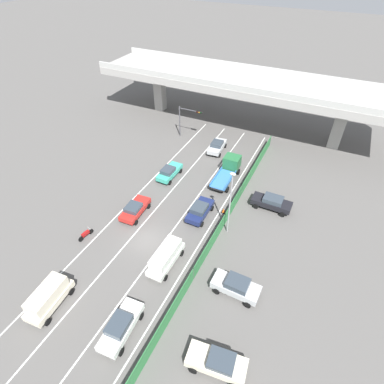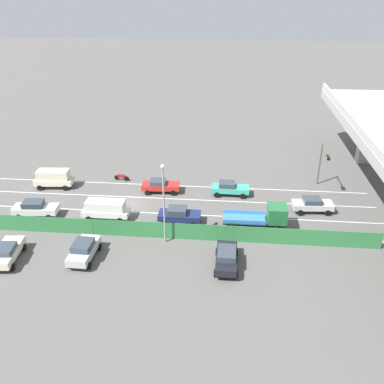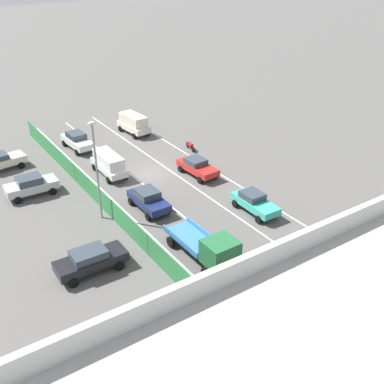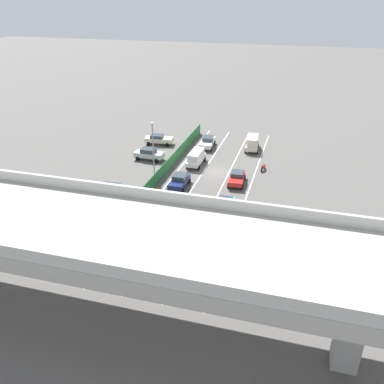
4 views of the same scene
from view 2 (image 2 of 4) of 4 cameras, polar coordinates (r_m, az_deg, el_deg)
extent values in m
plane|color=#565451|center=(48.10, -8.12, -1.63)|extent=(300.00, 300.00, 0.00)
cube|color=silver|center=(51.95, -1.99, 0.85)|extent=(0.14, 45.04, 0.01)
cube|color=silver|center=(48.84, -2.50, -0.91)|extent=(0.14, 45.04, 0.01)
cube|color=silver|center=(45.78, -3.08, -2.91)|extent=(0.14, 45.04, 0.01)
cube|color=silver|center=(42.80, -3.75, -5.20)|extent=(0.14, 45.04, 0.01)
cube|color=#B2B2AD|center=(45.59, 22.53, 6.47)|extent=(48.23, 0.30, 0.90)
cube|color=#A09E99|center=(62.50, 22.31, 6.69)|extent=(1.67, 1.67, 6.78)
cube|color=#2D753D|center=(41.25, -4.06, -5.13)|extent=(0.06, 41.04, 1.72)
cylinder|color=#4C514C|center=(42.81, -13.16, -4.56)|extent=(0.10, 0.10, 1.72)
cylinder|color=#4C514C|center=(40.79, 5.52, -5.59)|extent=(0.10, 0.10, 1.72)
cylinder|color=#4C514C|center=(43.23, 24.05, -6.03)|extent=(0.10, 0.10, 1.72)
cube|color=beige|center=(53.85, -17.95, 1.40)|extent=(2.17, 4.62, 0.64)
cube|color=beige|center=(53.51, -18.08, 2.24)|extent=(1.89, 3.80, 1.09)
cylinder|color=black|center=(54.36, -16.08, 1.35)|extent=(0.27, 0.66, 0.64)
cylinder|color=black|center=(52.80, -16.59, 0.51)|extent=(0.27, 0.66, 0.64)
cylinder|color=black|center=(55.32, -19.11, 1.34)|extent=(0.27, 0.66, 0.64)
cylinder|color=black|center=(53.78, -19.70, 0.52)|extent=(0.27, 0.66, 0.64)
cube|color=red|center=(50.20, -4.19, 0.81)|extent=(2.06, 4.48, 0.58)
cube|color=#333D47|center=(50.01, -4.58, 1.36)|extent=(1.69, 1.90, 0.48)
cylinder|color=black|center=(51.07, -2.42, 0.77)|extent=(0.26, 0.65, 0.64)
cylinder|color=black|center=(49.46, -2.56, -0.13)|extent=(0.26, 0.65, 0.64)
cylinder|color=black|center=(51.37, -5.73, 0.81)|extent=(0.26, 0.65, 0.64)
cylinder|color=black|center=(49.77, -5.98, -0.08)|extent=(0.26, 0.65, 0.64)
cube|color=navy|center=(43.76, -1.68, -3.20)|extent=(1.82, 4.31, 0.61)
cube|color=#333D47|center=(43.50, -1.99, -2.50)|extent=(1.60, 1.91, 0.58)
cylinder|color=black|center=(44.64, 0.33, -3.23)|extent=(0.22, 0.64, 0.64)
cylinder|color=black|center=(43.07, 0.12, -4.42)|extent=(0.22, 0.64, 0.64)
cylinder|color=black|center=(44.95, -3.39, -3.05)|extent=(0.22, 0.64, 0.64)
cylinder|color=black|center=(43.40, -3.74, -4.22)|extent=(0.22, 0.64, 0.64)
cube|color=silver|center=(47.85, -20.16, -2.16)|extent=(2.06, 4.75, 0.67)
cube|color=#333D47|center=(47.64, -20.50, -1.49)|extent=(1.67, 2.15, 0.59)
cylinder|color=black|center=(48.24, -17.99, -2.23)|extent=(0.26, 0.65, 0.64)
cylinder|color=black|center=(46.81, -18.62, -3.25)|extent=(0.26, 0.65, 0.64)
cylinder|color=black|center=(49.37, -21.45, -2.14)|extent=(0.26, 0.65, 0.64)
cylinder|color=black|center=(47.97, -22.18, -3.13)|extent=(0.26, 0.65, 0.64)
cube|color=#B7BABC|center=(47.57, 15.83, -1.70)|extent=(2.08, 4.38, 0.61)
cube|color=#333D47|center=(47.29, 15.78, -1.09)|extent=(1.69, 1.96, 0.52)
cylinder|color=black|center=(48.92, 17.17, -1.69)|extent=(0.27, 0.65, 0.64)
cylinder|color=black|center=(47.44, 17.70, -2.69)|extent=(0.27, 0.65, 0.64)
cylinder|color=black|center=(48.19, 13.86, -1.69)|extent=(0.27, 0.65, 0.64)
cylinder|color=black|center=(46.68, 14.28, -2.71)|extent=(0.27, 0.65, 0.64)
cube|color=silver|center=(45.35, -11.42, -2.64)|extent=(1.74, 4.86, 0.58)
cube|color=silver|center=(44.97, -11.51, -1.76)|extent=(1.53, 3.98, 1.01)
cylinder|color=black|center=(45.84, -9.10, -2.74)|extent=(0.22, 0.64, 0.64)
cylinder|color=black|center=(44.42, -9.63, -3.80)|extent=(0.22, 0.64, 0.64)
cylinder|color=black|center=(46.76, -13.02, -2.51)|extent=(0.22, 0.64, 0.64)
cylinder|color=black|center=(45.36, -13.66, -3.54)|extent=(0.22, 0.64, 0.64)
cube|color=teal|center=(49.57, 5.13, 0.43)|extent=(1.78, 4.36, 0.59)
cube|color=#333D47|center=(49.34, 4.68, 1.03)|extent=(1.53, 1.81, 0.53)
cylinder|color=black|center=(50.54, 6.81, 0.30)|extent=(0.23, 0.64, 0.64)
cylinder|color=black|center=(49.01, 6.80, -0.57)|extent=(0.23, 0.64, 0.64)
cylinder|color=black|center=(50.57, 3.47, 0.47)|extent=(0.23, 0.64, 0.64)
cylinder|color=black|center=(49.04, 3.36, -0.40)|extent=(0.23, 0.64, 0.64)
cube|color=black|center=(43.42, 8.31, -3.84)|extent=(1.71, 6.31, 0.25)
cube|color=#236638|center=(43.16, 11.31, -2.84)|extent=(2.09, 1.90, 1.64)
cube|color=#3875BC|center=(43.27, 6.98, -3.59)|extent=(2.11, 4.27, 0.10)
cube|color=#3875BC|center=(44.04, 6.96, -2.71)|extent=(0.11, 4.26, 0.41)
cube|color=#3875BC|center=(42.30, 7.03, -4.02)|extent=(0.11, 4.26, 0.41)
cylinder|color=black|center=(44.67, 10.97, -3.62)|extent=(0.27, 0.80, 0.80)
cylinder|color=black|center=(42.89, 11.21, -5.00)|extent=(0.27, 0.80, 0.80)
cylinder|color=black|center=(44.38, 5.47, -3.43)|extent=(0.27, 0.80, 0.80)
cylinder|color=black|center=(42.59, 5.47, -4.82)|extent=(0.27, 0.80, 0.80)
cylinder|color=black|center=(53.68, -8.72, 1.77)|extent=(0.20, 0.61, 0.60)
cylinder|color=black|center=(54.20, -10.04, 1.91)|extent=(0.20, 0.61, 0.60)
cube|color=maroon|center=(53.83, -9.40, 2.11)|extent=(0.42, 0.95, 0.36)
cylinder|color=#B2B2B2|center=(53.47, -8.87, 2.39)|extent=(0.60, 0.13, 0.03)
cube|color=beige|center=(41.46, -23.49, -7.42)|extent=(4.66, 2.33, 0.69)
cube|color=#333D47|center=(40.90, -23.80, -7.01)|extent=(2.13, 1.82, 0.47)
cylinder|color=black|center=(43.23, -23.82, -6.83)|extent=(0.66, 0.29, 0.64)
cylinder|color=black|center=(42.57, -21.54, -6.91)|extent=(0.66, 0.29, 0.64)
cylinder|color=black|center=(40.23, -22.88, -9.25)|extent=(0.66, 0.29, 0.64)
cube|color=#B2B5B7|center=(39.50, -14.25, -7.61)|extent=(4.37, 1.92, 0.69)
cube|color=#333D47|center=(39.07, -14.41, -6.92)|extent=(2.06, 1.65, 0.58)
cylinder|color=black|center=(41.21, -14.69, -6.95)|extent=(0.64, 0.23, 0.64)
cylinder|color=black|center=(40.62, -12.27, -7.19)|extent=(0.64, 0.23, 0.64)
cylinder|color=black|center=(38.98, -16.17, -9.28)|extent=(0.64, 0.23, 0.64)
cylinder|color=black|center=(38.36, -13.61, -9.57)|extent=(0.64, 0.23, 0.64)
cube|color=black|center=(37.53, 4.64, -8.80)|extent=(4.67, 1.83, 0.64)
cube|color=#333D47|center=(37.10, 4.66, -8.16)|extent=(2.25, 1.60, 0.53)
cylinder|color=black|center=(39.12, 3.35, -7.99)|extent=(0.64, 0.23, 0.64)
cylinder|color=black|center=(39.11, 6.01, -8.11)|extent=(0.64, 0.23, 0.64)
cylinder|color=black|center=(36.55, 3.10, -10.78)|extent=(0.64, 0.23, 0.64)
cylinder|color=black|center=(36.54, 5.97, -10.91)|extent=(0.64, 0.23, 0.64)
cylinder|color=#47474C|center=(53.63, 16.70, 3.53)|extent=(0.18, 0.18, 5.11)
cylinder|color=#47474C|center=(51.12, 17.41, 5.03)|extent=(3.77, 0.17, 0.12)
cube|color=black|center=(49.75, 17.74, 4.40)|extent=(0.96, 0.29, 0.32)
sphere|color=#390706|center=(49.98, 17.49, 4.54)|extent=(0.20, 0.20, 0.20)
sphere|color=#EFA319|center=(49.71, 17.56, 4.41)|extent=(0.20, 0.20, 0.20)
sphere|color=black|center=(49.44, 17.63, 4.28)|extent=(0.20, 0.20, 0.20)
cylinder|color=gray|center=(39.18, -3.77, -1.94)|extent=(0.16, 0.16, 7.65)
ellipsoid|color=silver|center=(37.45, -3.95, 3.46)|extent=(0.60, 0.36, 0.28)
cone|color=orange|center=(41.92, 0.32, -5.37)|extent=(0.36, 0.36, 0.63)
cube|color=black|center=(42.08, 0.32, -5.72)|extent=(0.47, 0.47, 0.03)
camera|label=1|loc=(39.59, -45.68, 23.24)|focal=28.94mm
camera|label=3|loc=(33.15, 52.57, 10.37)|focal=42.91mm
camera|label=4|loc=(65.64, 45.93, 19.27)|focal=38.00mm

